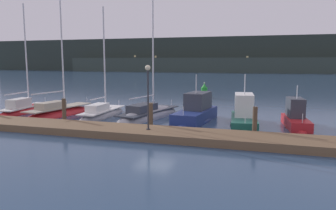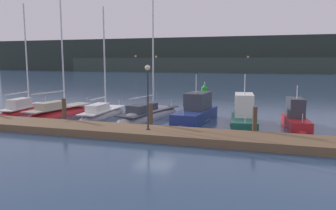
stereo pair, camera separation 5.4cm
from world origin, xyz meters
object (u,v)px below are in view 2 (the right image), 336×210
at_px(dock_lamppost, 148,86).
at_px(motorboat_berth_6, 244,120).
at_px(motorboat_berth_7, 296,122).
at_px(sailboat_berth_2, 59,114).
at_px(channel_buoy, 204,92).
at_px(sailboat_berth_4, 149,116).
at_px(sailboat_berth_1, 25,111).
at_px(motorboat_berth_5, 196,116).
at_px(sailboat_berth_3, 102,115).

bearing_deg(dock_lamppost, motorboat_berth_6, 46.58).
bearing_deg(motorboat_berth_7, dock_lamppost, -146.01).
distance_m(sailboat_berth_2, dock_lamppost, 11.37).
distance_m(sailboat_berth_2, motorboat_berth_7, 18.44).
bearing_deg(dock_lamppost, channel_buoy, 92.04).
xyz_separation_m(sailboat_berth_2, sailboat_berth_4, (7.46, 1.31, -0.04)).
bearing_deg(sailboat_berth_1, sailboat_berth_4, 3.28).
bearing_deg(motorboat_berth_5, sailboat_berth_1, -178.92).
height_order(channel_buoy, dock_lamppost, dock_lamppost).
xyz_separation_m(sailboat_berth_2, motorboat_berth_5, (11.39, 0.94, 0.26)).
bearing_deg(sailboat_berth_2, motorboat_berth_7, 2.59).
bearing_deg(sailboat_berth_2, sailboat_berth_4, 9.96).
bearing_deg(motorboat_berth_6, motorboat_berth_5, 172.41).
distance_m(motorboat_berth_6, motorboat_berth_7, 3.48).
distance_m(sailboat_berth_1, motorboat_berth_6, 18.96).
distance_m(sailboat_berth_3, sailboat_berth_4, 3.87).
distance_m(sailboat_berth_1, sailboat_berth_4, 11.48).
distance_m(motorboat_berth_6, channel_buoy, 16.88).
relative_size(motorboat_berth_6, dock_lamppost, 1.57).
xyz_separation_m(motorboat_berth_7, dock_lamppost, (-8.62, -5.81, 2.66)).
bearing_deg(sailboat_berth_3, dock_lamppost, -42.69).
bearing_deg(sailboat_berth_1, motorboat_berth_6, -0.56).
relative_size(sailboat_berth_1, dock_lamppost, 2.63).
relative_size(sailboat_berth_3, motorboat_berth_5, 1.48).
bearing_deg(dock_lamppost, motorboat_berth_7, 33.99).
xyz_separation_m(sailboat_berth_4, channel_buoy, (1.58, 14.97, 0.63)).
bearing_deg(channel_buoy, sailboat_berth_3, -109.17).
bearing_deg(sailboat_berth_2, motorboat_berth_6, 1.79).
relative_size(sailboat_berth_2, channel_buoy, 5.51).
xyz_separation_m(sailboat_berth_1, sailboat_berth_4, (11.46, 0.66, -0.05)).
xyz_separation_m(sailboat_berth_3, motorboat_berth_7, (14.79, 0.12, 0.24)).
bearing_deg(motorboat_berth_5, sailboat_berth_2, -175.26).
xyz_separation_m(sailboat_berth_3, motorboat_berth_6, (11.33, -0.24, 0.27)).
distance_m(sailboat_berth_1, motorboat_berth_7, 22.43).
bearing_deg(sailboat_berth_1, motorboat_berth_7, 0.46).
distance_m(sailboat_berth_2, channel_buoy, 18.63).
bearing_deg(motorboat_berth_5, dock_lamppost, -104.97).
distance_m(motorboat_berth_5, motorboat_berth_7, 7.04).
xyz_separation_m(motorboat_berth_6, dock_lamppost, (-5.16, -5.45, 2.64)).
distance_m(motorboat_berth_5, channel_buoy, 15.51).
bearing_deg(channel_buoy, dock_lamppost, -87.96).
bearing_deg(sailboat_berth_4, motorboat_berth_6, -6.41).
relative_size(motorboat_berth_5, motorboat_berth_7, 1.33).
distance_m(motorboat_berth_5, dock_lamppost, 6.67).
distance_m(sailboat_berth_3, dock_lamppost, 8.88).
xyz_separation_m(sailboat_berth_1, channel_buoy, (13.05, 15.62, 0.58)).
bearing_deg(sailboat_berth_1, sailboat_berth_2, -9.28).
distance_m(motorboat_berth_5, motorboat_berth_6, 3.60).
bearing_deg(sailboat_berth_4, motorboat_berth_5, -5.32).
distance_m(sailboat_berth_1, sailboat_berth_2, 4.06).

